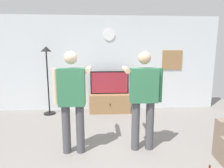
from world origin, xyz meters
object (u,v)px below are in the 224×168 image
(tv_stand, at_px, (110,103))
(wall_clock, at_px, (109,35))
(floor_lamp, at_px, (47,66))
(person_standing_nearer_couch, at_px, (143,95))
(television, at_px, (110,83))
(person_standing_nearer_lamp, at_px, (72,97))
(framed_picture, at_px, (172,60))

(tv_stand, relative_size, wall_clock, 3.50)
(tv_stand, height_order, floor_lamp, floor_lamp)
(floor_lamp, xyz_separation_m, person_standing_nearer_couch, (2.14, -2.02, -0.34))
(television, distance_m, person_standing_nearer_lamp, 2.31)
(framed_picture, relative_size, person_standing_nearer_couch, 0.35)
(framed_picture, bearing_deg, tv_stand, -170.97)
(tv_stand, xyz_separation_m, floor_lamp, (-1.67, -0.08, 1.06))
(television, xyz_separation_m, wall_clock, (0.00, 0.24, 1.33))
(framed_picture, distance_m, floor_lamp, 3.55)
(television, height_order, person_standing_nearer_lamp, person_standing_nearer_lamp)
(wall_clock, distance_m, framed_picture, 1.99)
(tv_stand, bearing_deg, floor_lamp, -177.09)
(tv_stand, distance_m, television, 0.58)
(wall_clock, xyz_separation_m, floor_lamp, (-1.67, -0.37, -0.85))
(tv_stand, height_order, person_standing_nearer_lamp, person_standing_nearer_lamp)
(person_standing_nearer_lamp, relative_size, person_standing_nearer_couch, 1.00)
(wall_clock, distance_m, person_standing_nearer_lamp, 2.80)
(person_standing_nearer_couch, bearing_deg, tv_stand, 102.69)
(tv_stand, distance_m, wall_clock, 1.93)
(television, height_order, wall_clock, wall_clock)
(tv_stand, bearing_deg, wall_clock, 90.00)
(floor_lamp, bearing_deg, tv_stand, 2.91)
(wall_clock, bearing_deg, television, -90.00)
(television, xyz_separation_m, person_standing_nearer_lamp, (-0.72, -2.19, 0.13))
(television, xyz_separation_m, floor_lamp, (-1.67, -0.13, 0.48))
(wall_clock, xyz_separation_m, person_standing_nearer_lamp, (-0.72, -2.43, -1.19))
(television, bearing_deg, tv_stand, -90.00)
(framed_picture, distance_m, person_standing_nearer_lamp, 3.58)
(television, bearing_deg, person_standing_nearer_lamp, -108.12)
(television, bearing_deg, floor_lamp, -175.50)
(wall_clock, height_order, person_standing_nearer_lamp, wall_clock)
(tv_stand, bearing_deg, framed_picture, 9.03)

